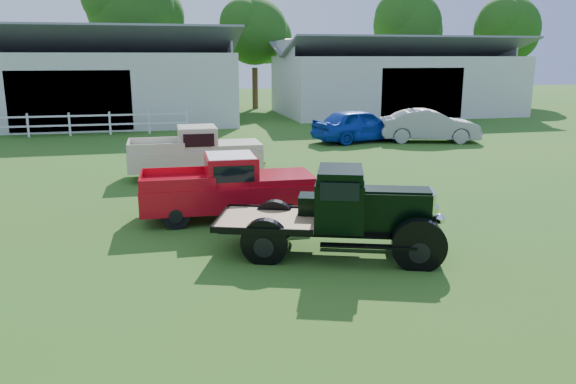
{
  "coord_description": "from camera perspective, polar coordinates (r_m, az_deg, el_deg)",
  "views": [
    {
      "loc": [
        -2.6,
        -10.77,
        4.04
      ],
      "look_at": [
        0.2,
        1.2,
        1.05
      ],
      "focal_mm": 35.0,
      "sensor_mm": 36.0,
      "label": 1
    }
  ],
  "objects": [
    {
      "name": "tree_c",
      "position": [
        44.43,
        -3.42,
        14.25
      ],
      "size": [
        5.4,
        5.4,
        9.0
      ],
      "primitive_type": null,
      "color": "#18500F",
      "rests_on": "ground"
    },
    {
      "name": "shed_left",
      "position": [
        37.05,
        -20.36,
        10.93
      ],
      "size": [
        18.8,
        10.2,
        5.6
      ],
      "primitive_type": null,
      "color": "#B5B5B5",
      "rests_on": "ground"
    },
    {
      "name": "white_pickup",
      "position": [
        19.37,
        -9.42,
        4.0
      ],
      "size": [
        4.63,
        1.83,
        1.69
      ],
      "primitive_type": null,
      "rotation": [
        0.0,
        0.0,
        -0.01
      ],
      "color": "beige",
      "rests_on": "ground"
    },
    {
      "name": "misc_car_blue",
      "position": [
        27.37,
        7.26,
        6.75
      ],
      "size": [
        4.95,
        2.91,
        1.58
      ],
      "primitive_type": "imported",
      "rotation": [
        0.0,
        0.0,
        1.81
      ],
      "color": "#103AAA",
      "rests_on": "ground"
    },
    {
      "name": "ground",
      "position": [
        11.79,
        0.38,
        -6.37
      ],
      "size": [
        120.0,
        120.0,
        0.0
      ],
      "primitive_type": "plane",
      "color": "#28631C"
    },
    {
      "name": "red_pickup",
      "position": [
        14.3,
        -6.15,
        0.59
      ],
      "size": [
        4.55,
        1.84,
        1.65
      ],
      "primitive_type": null,
      "rotation": [
        0.0,
        0.0,
        -0.02
      ],
      "color": "#B70917",
      "rests_on": "ground"
    },
    {
      "name": "tree_b",
      "position": [
        44.82,
        -15.51,
        15.39
      ],
      "size": [
        6.9,
        6.9,
        11.5
      ],
      "primitive_type": null,
      "color": "#18500F",
      "rests_on": "ground"
    },
    {
      "name": "fence_rail",
      "position": [
        31.43,
        -23.12,
        6.3
      ],
      "size": [
        14.2,
        0.16,
        1.2
      ],
      "primitive_type": null,
      "color": "white",
      "rests_on": "ground"
    },
    {
      "name": "shed_right",
      "position": [
        41.28,
        10.77,
        11.44
      ],
      "size": [
        16.8,
        9.2,
        5.2
      ],
      "primitive_type": null,
      "color": "#B5B5B5",
      "rests_on": "ground"
    },
    {
      "name": "tree_e",
      "position": [
        51.45,
        21.23,
        13.57
      ],
      "size": [
        5.7,
        5.7,
        9.5
      ],
      "primitive_type": null,
      "color": "#18500F",
      "rests_on": "ground"
    },
    {
      "name": "vintage_flatbed",
      "position": [
        11.63,
        4.83,
        -1.99
      ],
      "size": [
        4.94,
        3.24,
        1.82
      ],
      "primitive_type": null,
      "rotation": [
        0.0,
        0.0,
        -0.34
      ],
      "color": "black",
      "rests_on": "ground"
    },
    {
      "name": "tree_d",
      "position": [
        49.29,
        11.93,
        14.51
      ],
      "size": [
        6.0,
        6.0,
        10.0
      ],
      "primitive_type": null,
      "color": "#18500F",
      "rests_on": "ground"
    },
    {
      "name": "misc_car_grey",
      "position": [
        27.95,
        14.16,
        6.54
      ],
      "size": [
        4.93,
        2.81,
        1.54
      ],
      "primitive_type": "imported",
      "rotation": [
        0.0,
        0.0,
        1.3
      ],
      "color": "gray",
      "rests_on": "ground"
    }
  ]
}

